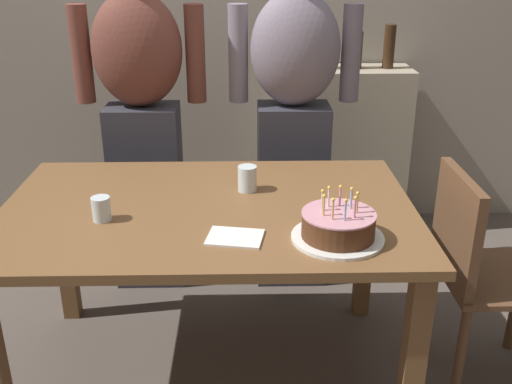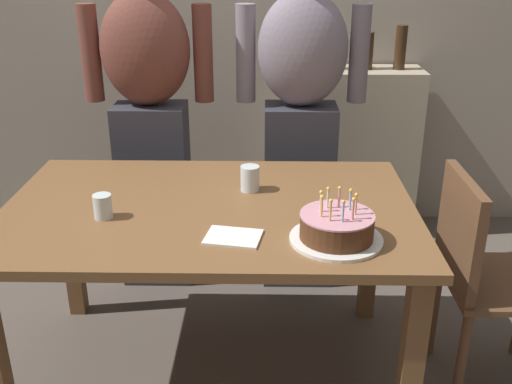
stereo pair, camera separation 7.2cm
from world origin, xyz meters
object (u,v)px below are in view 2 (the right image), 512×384
person_woman_cardigan (301,115)px  water_glass_far (250,178)px  water_glass_near (103,206)px  napkin_stack (233,237)px  birthday_cake (337,228)px  person_man_bearded (150,114)px  dining_chair (481,269)px

person_woman_cardigan → water_glass_far: bearing=69.6°
person_woman_cardigan → water_glass_near: bearing=49.8°
water_glass_far → water_glass_near: bearing=-153.0°
napkin_stack → person_woman_cardigan: 1.05m
birthday_cake → water_glass_near: birthday_cake is taller
person_man_bearded → dining_chair: person_man_bearded is taller
birthday_cake → person_man_bearded: size_ratio=0.18×
person_man_bearded → water_glass_near: bearing=89.3°
birthday_cake → water_glass_far: size_ratio=3.05×
water_glass_far → person_man_bearded: size_ratio=0.06×
dining_chair → person_woman_cardigan: bearing=38.0°
water_glass_far → person_woman_cardigan: (0.22, 0.60, 0.08)m
birthday_cake → dining_chair: birthday_cake is taller
water_glass_near → water_glass_far: bearing=27.0°
water_glass_near → dining_chair: bearing=2.3°
dining_chair → water_glass_near: bearing=92.3°
napkin_stack → person_woman_cardigan: person_woman_cardigan is taller
water_glass_far → person_woman_cardigan: bearing=69.6°
birthday_cake → water_glass_near: (-0.79, 0.16, -0.00)m
water_glass_far → napkin_stack: (-0.04, -0.40, -0.05)m
water_glass_near → napkin_stack: 0.48m
water_glass_near → person_man_bearded: person_man_bearded is taller
water_glass_far → person_man_bearded: (-0.49, 0.60, 0.08)m
napkin_stack → dining_chair: 0.95m
napkin_stack → birthday_cake: bearing=-2.0°
water_glass_near → napkin_stack: (0.46, -0.15, -0.04)m
water_glass_near → water_glass_far: 0.56m
water_glass_near → person_man_bearded: size_ratio=0.05×
birthday_cake → person_woman_cardigan: bearing=93.5°
water_glass_near → napkin_stack: size_ratio=0.48×
water_glass_far → person_woman_cardigan: size_ratio=0.06×
person_woman_cardigan → birthday_cake: bearing=93.5°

